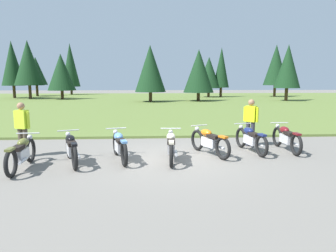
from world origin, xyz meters
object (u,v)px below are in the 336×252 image
motorcycle_black (71,148)px  motorcycle_navy (251,139)px  motorcycle_orange (209,141)px  motorcycle_olive (22,153)px  rider_in_hivis_vest (22,126)px  motorcycle_sky_blue (120,145)px  motorcycle_cream (171,146)px  motorcycle_maroon (286,138)px  rider_checking_bike (251,120)px

motorcycle_black → motorcycle_navy: size_ratio=0.96×
motorcycle_black → motorcycle_orange: same height
motorcycle_olive → rider_in_hivis_vest: rider_in_hivis_vest is taller
motorcycle_orange → motorcycle_sky_blue: bearing=-169.5°
motorcycle_olive → motorcycle_cream: same height
motorcycle_cream → motorcycle_maroon: 4.05m
motorcycle_maroon → rider_in_hivis_vest: size_ratio=1.26×
rider_in_hivis_vest → rider_checking_bike: bearing=8.7°
motorcycle_maroon → rider_checking_bike: (-0.96, 0.79, 0.51)m
motorcycle_orange → rider_checking_bike: size_ratio=1.18×
motorcycle_maroon → rider_in_hivis_vest: bearing=-177.6°
motorcycle_orange → motorcycle_maroon: bearing=8.7°
motorcycle_sky_blue → motorcycle_maroon: (5.41, 0.92, 0.00)m
motorcycle_maroon → motorcycle_orange: bearing=-171.3°
motorcycle_olive → rider_checking_bike: size_ratio=1.26×
motorcycle_orange → motorcycle_maroon: (2.67, 0.41, 0.00)m
motorcycle_cream → motorcycle_navy: 2.83m
motorcycle_black → motorcycle_orange: (4.05, 0.82, 0.00)m
rider_in_hivis_vest → motorcycle_cream: bearing=-9.0°
motorcycle_maroon → rider_checking_bike: size_ratio=1.26×
motorcycle_sky_blue → motorcycle_maroon: size_ratio=0.98×
rider_checking_bike → motorcycle_maroon: bearing=-39.3°
motorcycle_black → motorcycle_olive: bearing=-157.9°
motorcycle_navy → rider_checking_bike: bearing=72.6°
rider_checking_bike → rider_in_hivis_vest: 7.51m
motorcycle_cream → motorcycle_maroon: (3.91, 1.06, 0.00)m
motorcycle_sky_blue → motorcycle_cream: 1.50m
motorcycle_cream → motorcycle_navy: size_ratio=1.01×
motorcycle_black → motorcycle_navy: same height
motorcycle_sky_blue → motorcycle_cream: bearing=-5.4°
motorcycle_olive → rider_in_hivis_vest: (-0.50, 1.35, 0.51)m
motorcycle_maroon → rider_checking_bike: rider_checking_bike is taller
motorcycle_sky_blue → rider_in_hivis_vest: (-2.98, 0.57, 0.51)m
motorcycle_navy → rider_in_hivis_vest: size_ratio=1.25×
motorcycle_black → rider_checking_bike: bearing=19.3°
motorcycle_black → motorcycle_navy: (5.48, 1.12, 0.00)m
motorcycle_black → rider_in_hivis_vest: size_ratio=1.20×
motorcycle_olive → motorcycle_orange: same height
motorcycle_olive → motorcycle_black: bearing=22.1°
motorcycle_olive → motorcycle_cream: size_ratio=1.00×
motorcycle_cream → motorcycle_sky_blue: bearing=174.6°
motorcycle_navy → motorcycle_olive: bearing=-166.5°
motorcycle_olive → motorcycle_orange: bearing=13.9°
motorcycle_olive → motorcycle_cream: 4.02m
motorcycle_navy → rider_in_hivis_vest: rider_in_hivis_vest is taller
motorcycle_navy → rider_in_hivis_vest: bearing=-178.0°
motorcycle_navy → rider_checking_bike: size_ratio=1.25×
motorcycle_navy → motorcycle_maroon: 1.24m
motorcycle_black → motorcycle_maroon: 6.83m
rider_in_hivis_vest → motorcycle_olive: bearing=-69.7°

